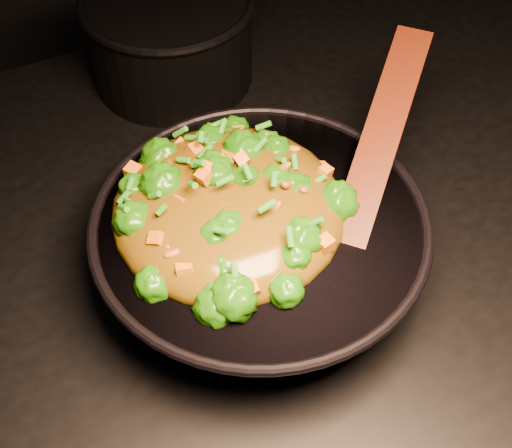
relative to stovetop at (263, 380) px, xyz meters
name	(u,v)px	position (x,y,z in m)	size (l,w,h in m)	color
stovetop	(263,380)	(0.00, 0.00, 0.00)	(1.20, 0.90, 0.90)	black
wok	(260,250)	(-0.05, -0.08, 0.50)	(0.37, 0.37, 0.10)	black
stir_fry	(227,185)	(-0.08, -0.06, 0.60)	(0.26, 0.26, 0.09)	#226C07
spatula	(382,135)	(0.11, -0.07, 0.60)	(0.28, 0.04, 0.01)	#341307
back_pot	(170,38)	(0.00, 0.32, 0.52)	(0.24, 0.24, 0.14)	black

